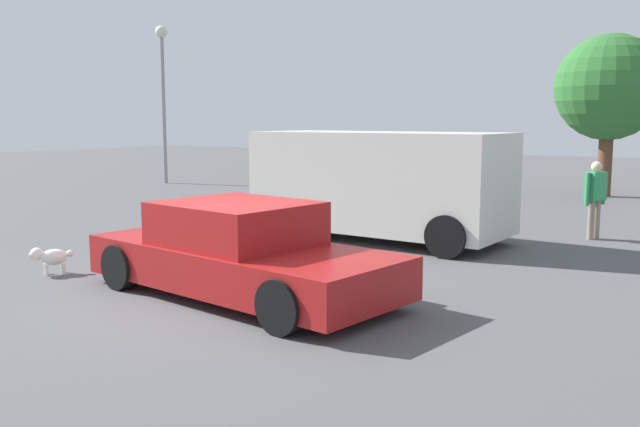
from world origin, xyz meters
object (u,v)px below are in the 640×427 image
object	(u,v)px
dog	(51,257)
light_post_near	(163,76)
van_white	(379,182)
sedan_foreground	(240,253)
pedestrian	(595,193)

from	to	relation	value
dog	light_post_near	world-z (taller)	light_post_near
van_white	light_post_near	world-z (taller)	light_post_near
sedan_foreground	dog	distance (m)	3.36
pedestrian	light_post_near	distance (m)	17.02
dog	light_post_near	xyz separation A→B (m)	(-9.60, 12.28, 3.72)
dog	pedestrian	xyz separation A→B (m)	(6.52, 7.79, 0.64)
pedestrian	light_post_near	size ratio (longest dim) A/B	0.27
dog	van_white	size ratio (longest dim) A/B	0.11
pedestrian	sedan_foreground	bearing A→B (deg)	-86.42
dog	light_post_near	bearing A→B (deg)	-110.93
dog	pedestrian	distance (m)	10.18
sedan_foreground	van_white	distance (m)	5.01
van_white	light_post_near	bearing A→B (deg)	-25.37
sedan_foreground	pedestrian	world-z (taller)	pedestrian
sedan_foreground	light_post_near	distance (m)	17.77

